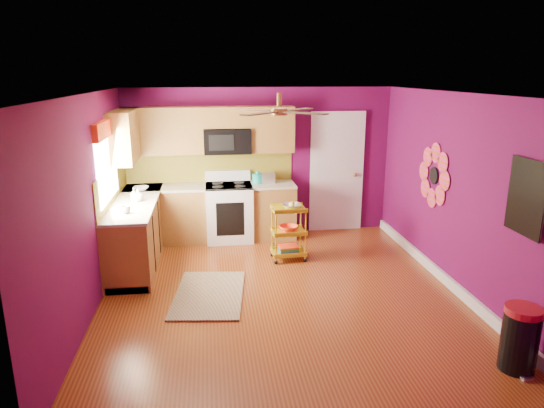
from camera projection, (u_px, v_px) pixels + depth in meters
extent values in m
plane|color=#672C10|center=(281.00, 293.00, 6.22)|extent=(5.00, 5.00, 0.00)
cube|color=#5B0A45|center=(260.00, 162.00, 8.28)|extent=(4.50, 0.04, 2.50)
cube|color=#5B0A45|center=(333.00, 285.00, 3.50)|extent=(4.50, 0.04, 2.50)
cube|color=#5B0A45|center=(89.00, 205.00, 5.60)|extent=(0.04, 5.00, 2.50)
cube|color=#5B0A45|center=(456.00, 193.00, 6.17)|extent=(0.04, 5.00, 2.50)
cube|color=silver|center=(282.00, 93.00, 5.56)|extent=(4.50, 5.00, 0.04)
cube|color=white|center=(445.00, 278.00, 6.48)|extent=(0.05, 4.90, 0.14)
cube|color=brown|center=(137.00, 233.00, 7.14)|extent=(0.60, 2.30, 0.90)
cube|color=brown|center=(211.00, 214.00, 8.10)|extent=(2.80, 0.60, 0.90)
cube|color=beige|center=(135.00, 202.00, 7.02)|extent=(0.63, 2.30, 0.04)
cube|color=beige|center=(210.00, 186.00, 7.97)|extent=(2.80, 0.63, 0.04)
cube|color=black|center=(139.00, 258.00, 7.25)|extent=(0.54, 2.30, 0.10)
cube|color=black|center=(212.00, 236.00, 8.20)|extent=(2.80, 0.54, 0.10)
cube|color=white|center=(229.00, 213.00, 8.10)|extent=(0.76, 0.66, 0.92)
cube|color=black|center=(229.00, 186.00, 7.98)|extent=(0.76, 0.62, 0.03)
cube|color=white|center=(228.00, 176.00, 8.22)|extent=(0.76, 0.06, 0.18)
cube|color=black|center=(230.00, 219.00, 7.79)|extent=(0.45, 0.02, 0.55)
cube|color=brown|center=(162.00, 131.00, 7.77)|extent=(1.32, 0.33, 0.75)
cube|color=brown|center=(272.00, 129.00, 7.99)|extent=(0.72, 0.33, 0.75)
cube|color=brown|center=(227.00, 117.00, 7.85)|extent=(0.76, 0.33, 0.34)
cube|color=brown|center=(125.00, 135.00, 7.24)|extent=(0.33, 1.30, 0.75)
cube|color=black|center=(227.00, 141.00, 7.91)|extent=(0.76, 0.38, 0.40)
cube|color=olive|center=(210.00, 167.00, 8.18)|extent=(2.80, 0.01, 0.51)
cube|color=olive|center=(112.00, 184.00, 6.91)|extent=(0.01, 2.30, 0.51)
cube|color=white|center=(107.00, 163.00, 6.53)|extent=(0.03, 1.20, 1.00)
cube|color=#F73C16|center=(106.00, 128.00, 6.41)|extent=(0.08, 1.35, 0.22)
cube|color=white|center=(336.00, 173.00, 8.48)|extent=(0.85, 0.04, 2.05)
cube|color=white|center=(337.00, 173.00, 8.46)|extent=(0.95, 0.02, 2.15)
sphere|color=#BF8C3F|center=(355.00, 175.00, 8.48)|extent=(0.07, 0.07, 0.07)
cylinder|color=black|center=(434.00, 176.00, 6.72)|extent=(0.01, 0.24, 0.24)
cube|color=teal|center=(527.00, 197.00, 4.75)|extent=(0.03, 0.52, 0.72)
cube|color=black|center=(526.00, 197.00, 4.75)|extent=(0.01, 0.56, 0.76)
cylinder|color=#BF8C3F|center=(279.00, 100.00, 5.77)|extent=(0.06, 0.06, 0.16)
cylinder|color=#BF8C3F|center=(279.00, 112.00, 5.81)|extent=(0.20, 0.20, 0.08)
cube|color=#4C2D19|center=(297.00, 110.00, 6.10)|extent=(0.47, 0.47, 0.01)
cube|color=#4C2D19|center=(255.00, 110.00, 6.03)|extent=(0.47, 0.47, 0.01)
cube|color=#4C2D19|center=(259.00, 114.00, 5.52)|extent=(0.47, 0.47, 0.01)
cube|color=#4C2D19|center=(306.00, 113.00, 5.58)|extent=(0.47, 0.47, 0.01)
cube|color=#332011|center=(209.00, 294.00, 6.15)|extent=(1.01, 1.47, 0.02)
cylinder|color=gold|center=(276.00, 237.00, 7.04)|extent=(0.02, 0.02, 0.77)
cylinder|color=gold|center=(306.00, 235.00, 7.11)|extent=(0.02, 0.02, 0.77)
cylinder|color=gold|center=(272.00, 231.00, 7.33)|extent=(0.02, 0.02, 0.77)
cylinder|color=gold|center=(301.00, 229.00, 7.40)|extent=(0.02, 0.02, 0.77)
sphere|color=black|center=(276.00, 262.00, 7.14)|extent=(0.05, 0.05, 0.05)
sphere|color=black|center=(305.00, 260.00, 7.22)|extent=(0.05, 0.05, 0.05)
sphere|color=black|center=(272.00, 255.00, 7.43)|extent=(0.05, 0.05, 0.05)
sphere|color=black|center=(300.00, 253.00, 7.51)|extent=(0.05, 0.05, 0.05)
cube|color=gold|center=(289.00, 209.00, 7.12)|extent=(0.52, 0.39, 0.03)
cube|color=gold|center=(289.00, 232.00, 7.22)|extent=(0.52, 0.39, 0.03)
cube|color=gold|center=(288.00, 253.00, 7.30)|extent=(0.52, 0.39, 0.03)
imported|color=beige|center=(292.00, 206.00, 7.12)|extent=(0.29, 0.29, 0.07)
sphere|color=yellow|center=(292.00, 205.00, 7.11)|extent=(0.09, 0.09, 0.09)
imported|color=#F73C16|center=(289.00, 228.00, 7.20)|extent=(0.30, 0.30, 0.09)
cube|color=navy|center=(288.00, 251.00, 7.29)|extent=(0.30, 0.23, 0.04)
cube|color=#267233|center=(288.00, 248.00, 7.28)|extent=(0.30, 0.23, 0.03)
cube|color=#F73C16|center=(288.00, 247.00, 7.28)|extent=(0.30, 0.23, 0.03)
cylinder|color=black|center=(519.00, 342.00, 4.55)|extent=(0.39, 0.39, 0.58)
cylinder|color=#A4171F|center=(524.00, 311.00, 4.47)|extent=(0.34, 0.34, 0.07)
cube|color=beige|center=(527.00, 378.00, 4.46)|extent=(0.12, 0.08, 0.03)
cylinder|color=teal|center=(258.00, 178.00, 8.09)|extent=(0.18, 0.18, 0.16)
sphere|color=teal|center=(258.00, 173.00, 8.07)|extent=(0.06, 0.06, 0.06)
cube|color=beige|center=(268.00, 178.00, 8.10)|extent=(0.22, 0.15, 0.18)
imported|color=#EA3F72|center=(134.00, 195.00, 6.92)|extent=(0.09, 0.09, 0.20)
imported|color=white|center=(138.00, 195.00, 6.95)|extent=(0.14, 0.14, 0.18)
imported|color=white|center=(141.00, 188.00, 7.62)|extent=(0.23, 0.23, 0.06)
imported|color=white|center=(126.00, 210.00, 6.36)|extent=(0.13, 0.13, 0.10)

